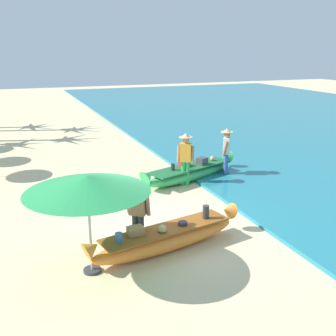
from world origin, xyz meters
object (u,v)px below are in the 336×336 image
at_px(person_tourist_customer, 138,209).
at_px(patio_umbrella_large, 87,184).
at_px(person_vendor_assistant, 226,149).
at_px(person_vendor_hatted, 186,156).
at_px(boat_green_midground, 190,172).
at_px(boat_orange_foreground, 167,238).

height_order(person_tourist_customer, patio_umbrella_large, patio_umbrella_large).
bearing_deg(patio_umbrella_large, person_tourist_customer, 30.15).
bearing_deg(person_tourist_customer, patio_umbrella_large, -149.85).
height_order(person_vendor_assistant, patio_umbrella_large, patio_umbrella_large).
bearing_deg(person_tourist_customer, person_vendor_hatted, 52.92).
height_order(boat_green_midground, patio_umbrella_large, patio_umbrella_large).
distance_m(boat_orange_foreground, person_vendor_hatted, 4.63).
bearing_deg(boat_green_midground, person_vendor_hatted, -130.10).
relative_size(boat_orange_foreground, person_tourist_customer, 2.43).
xyz_separation_m(person_tourist_customer, patio_umbrella_large, (-1.20, -0.70, 0.96)).
xyz_separation_m(boat_green_midground, person_vendor_hatted, (-0.37, -0.44, 0.73)).
bearing_deg(boat_orange_foreground, person_vendor_hatted, 61.19).
relative_size(person_tourist_customer, person_vendor_assistant, 0.95).
height_order(boat_orange_foreground, patio_umbrella_large, patio_umbrella_large).
bearing_deg(person_vendor_hatted, patio_umbrella_large, -132.33).
distance_m(boat_green_midground, person_tourist_customer, 5.17).
bearing_deg(boat_orange_foreground, boat_green_midground, 59.93).
xyz_separation_m(boat_orange_foreground, person_tourist_customer, (-0.54, 0.37, 0.62)).
xyz_separation_m(person_vendor_assistant, patio_umbrella_large, (-5.65, -4.70, 0.88)).
distance_m(person_vendor_assistant, patio_umbrella_large, 7.41).
distance_m(boat_green_midground, patio_umbrella_large, 6.63).
bearing_deg(patio_umbrella_large, person_vendor_assistant, 39.75).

